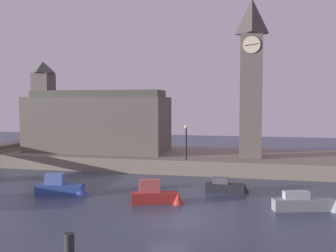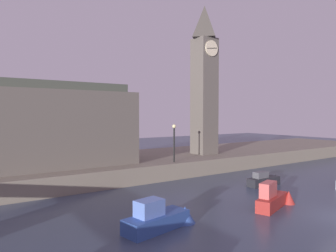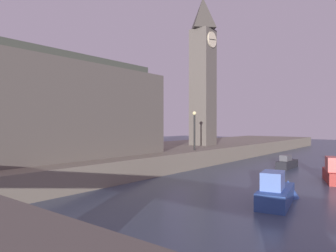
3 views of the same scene
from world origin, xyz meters
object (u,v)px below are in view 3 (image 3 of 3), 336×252
(boat_dinghy_red, at_px, (333,173))
(boat_tour_blue, at_px, (278,192))
(clock_tower, at_px, (203,69))
(boat_barge_dark, at_px, (288,163))
(streetlamp, at_px, (194,126))
(parliament_hall, at_px, (46,107))

(boat_dinghy_red, bearing_deg, boat_tour_blue, 172.98)
(clock_tower, xyz_separation_m, boat_dinghy_red, (-6.64, -14.47, -9.52))
(clock_tower, xyz_separation_m, boat_barge_dark, (-1.78, -9.96, -9.68))
(streetlamp, distance_m, boat_dinghy_red, 11.77)
(boat_tour_blue, bearing_deg, parliament_hall, 103.90)
(clock_tower, relative_size, boat_dinghy_red, 4.14)
(clock_tower, distance_m, parliament_hall, 18.97)
(parliament_hall, relative_size, streetlamp, 4.69)
(boat_tour_blue, distance_m, boat_barge_dark, 13.26)
(boat_tour_blue, relative_size, boat_barge_dark, 1.25)
(clock_tower, height_order, streetlamp, clock_tower)
(boat_dinghy_red, distance_m, boat_barge_dark, 6.63)
(parliament_hall, height_order, boat_barge_dark, parliament_hall)
(parliament_hall, xyz_separation_m, boat_barge_dark, (16.46, -11.32, -4.66))
(parliament_hall, height_order, boat_dinghy_red, parliament_hall)
(boat_tour_blue, bearing_deg, streetlamp, 51.77)
(boat_dinghy_red, relative_size, boat_barge_dark, 1.12)
(parliament_hall, xyz_separation_m, boat_tour_blue, (3.68, -14.86, -4.54))
(streetlamp, relative_size, boat_tour_blue, 0.79)
(parliament_hall, xyz_separation_m, boat_dinghy_red, (11.61, -15.83, -4.50))
(clock_tower, bearing_deg, boat_barge_dark, -100.15)
(boat_barge_dark, bearing_deg, boat_dinghy_red, -137.10)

